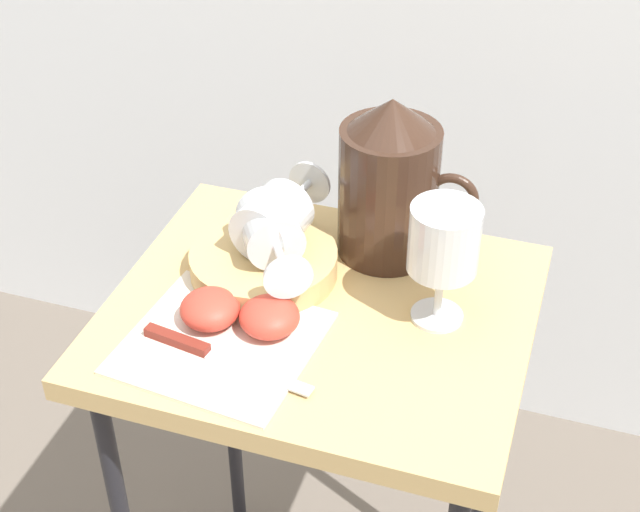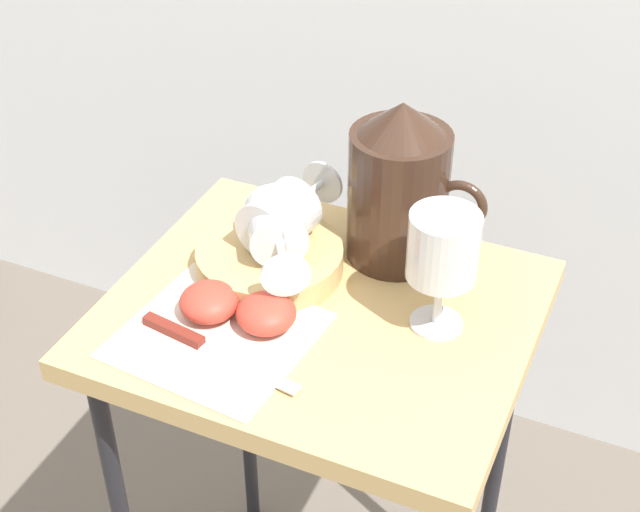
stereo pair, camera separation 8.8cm
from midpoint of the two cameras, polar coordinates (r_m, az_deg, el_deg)
name	(u,v)px [view 2 (the right image)]	position (r m, az deg, el deg)	size (l,w,h in m)	color
table	(320,358)	(1.20, 2.11, -6.35)	(0.52, 0.44, 0.72)	tan
linen_napkin	(217,336)	(1.11, -4.08, -4.96)	(0.21, 0.21, 0.00)	silver
basket_tray	(270,260)	(1.19, -1.00, -0.28)	(0.19, 0.19, 0.04)	tan
pitcher	(399,195)	(1.19, 6.96, 3.66)	(0.18, 0.13, 0.22)	#382319
wine_glass_upright	(443,252)	(1.07, 9.88, 0.15)	(0.08, 0.08, 0.16)	silver
wine_glass_tipped_near	(281,217)	(1.17, -0.28, 2.35)	(0.09, 0.15, 0.08)	silver
wine_glass_tipped_far	(276,228)	(1.16, -0.51, 1.67)	(0.13, 0.16, 0.07)	silver
apple_half_left	(209,302)	(1.12, -4.59, -2.89)	(0.07, 0.07, 0.04)	#CC3D2D
apple_half_right	(266,313)	(1.10, -1.04, -3.61)	(0.07, 0.07, 0.04)	#CC3D2D
knife	(196,342)	(1.09, -5.30, -5.34)	(0.22, 0.05, 0.01)	silver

